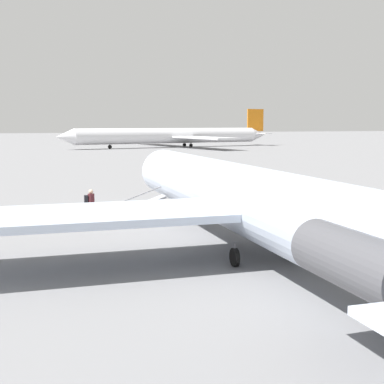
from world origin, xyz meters
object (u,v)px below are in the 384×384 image
airplane_main (250,200)px  boarding_stairs (117,214)px  airplane_far_left (174,136)px  passenger (91,203)px

airplane_main → boarding_stairs: bearing=23.7°
airplane_main → airplane_far_left: airplane_far_left is taller
boarding_stairs → passenger: size_ratio=2.34×
airplane_main → boarding_stairs: (9.21, 3.29, -1.81)m
airplane_far_left → passenger: size_ratio=30.15×
airplane_main → airplane_far_left: (95.29, -30.05, 0.43)m
passenger → airplane_far_left: bearing=72.0°
airplane_main → passenger: size_ratio=19.12×
airplane_main → boarding_stairs: size_ratio=8.16×
airplane_main → passenger: bearing=29.7°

